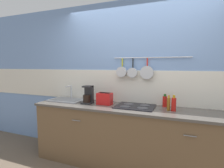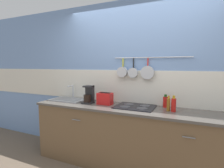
{
  "view_description": "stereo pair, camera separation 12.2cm",
  "coord_description": "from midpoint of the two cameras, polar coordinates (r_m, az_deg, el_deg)",
  "views": [
    {
      "loc": [
        0.65,
        -2.44,
        1.56
      ],
      "look_at": [
        -0.32,
        0.0,
        1.28
      ],
      "focal_mm": 28.0,
      "sensor_mm": 36.0,
      "label": 1
    },
    {
      "loc": [
        0.76,
        -2.4,
        1.56
      ],
      "look_at": [
        -0.32,
        0.0,
        1.28
      ],
      "focal_mm": 28.0,
      "sensor_mm": 36.0,
      "label": 2
    }
  ],
  "objects": [
    {
      "name": "bottle_cooking_wine",
      "position": [
        2.72,
        15.62,
        -5.42
      ],
      "size": [
        0.07,
        0.07,
        0.19
      ],
      "color": "red",
      "rests_on": "countertop"
    },
    {
      "name": "sink_basin",
      "position": [
        3.23,
        -15.57,
        -4.8
      ],
      "size": [
        0.6,
        0.39,
        0.25
      ],
      "color": "#B7BABF",
      "rests_on": "countertop"
    },
    {
      "name": "wall_back",
      "position": [
        2.87,
        7.3,
        0.58
      ],
      "size": [
        7.2,
        0.15,
        2.6
      ],
      "color": "#7293C6",
      "rests_on": "ground_plane"
    },
    {
      "name": "ground_plane",
      "position": [
        2.96,
        5.08,
        -25.62
      ],
      "size": [
        12.0,
        12.0,
        0.0
      ],
      "primitive_type": "plane",
      "color": "brown"
    },
    {
      "name": "cabinet_base",
      "position": [
        2.75,
        5.17,
        -17.59
      ],
      "size": [
        3.09,
        0.6,
        0.9
      ],
      "color": "brown",
      "rests_on": "ground_plane"
    },
    {
      "name": "bottle_dish_soap",
      "position": [
        2.5,
        18.18,
        -6.23
      ],
      "size": [
        0.06,
        0.06,
        0.22
      ],
      "color": "red",
      "rests_on": "countertop"
    },
    {
      "name": "countertop",
      "position": [
        2.6,
        5.28,
        -8.06
      ],
      "size": [
        3.13,
        0.62,
        0.03
      ],
      "color": "#4C4742",
      "rests_on": "cabinet_base"
    },
    {
      "name": "cooktop",
      "position": [
        2.65,
        6.26,
        -7.26
      ],
      "size": [
        0.57,
        0.45,
        0.01
      ],
      "color": "black",
      "rests_on": "countertop"
    },
    {
      "name": "toaster",
      "position": [
        2.78,
        -3.68,
        -4.77
      ],
      "size": [
        0.25,
        0.15,
        0.19
      ],
      "color": "red",
      "rests_on": "countertop"
    },
    {
      "name": "bottle_hot_sauce",
      "position": [
        2.52,
        16.68,
        -6.19
      ],
      "size": [
        0.05,
        0.05,
        0.21
      ],
      "color": "#8C5919",
      "rests_on": "countertop"
    },
    {
      "name": "coffee_maker",
      "position": [
        2.89,
        -9.04,
        -3.87
      ],
      "size": [
        0.16,
        0.18,
        0.29
      ],
      "color": "#262628",
      "rests_on": "countertop"
    }
  ]
}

